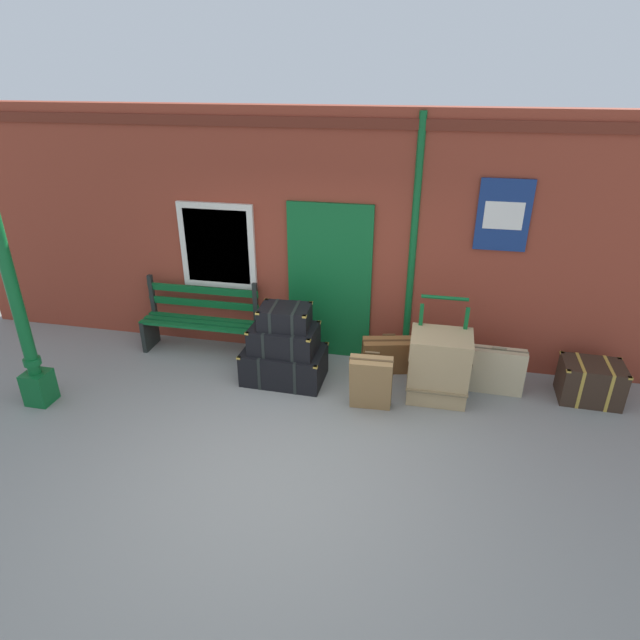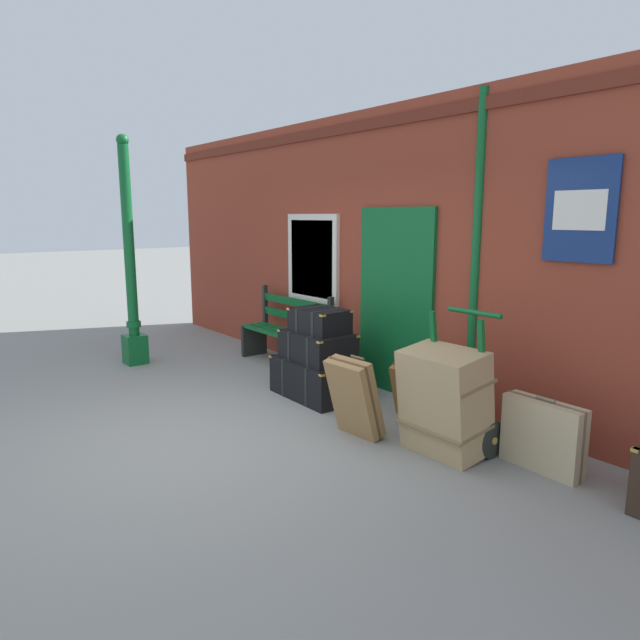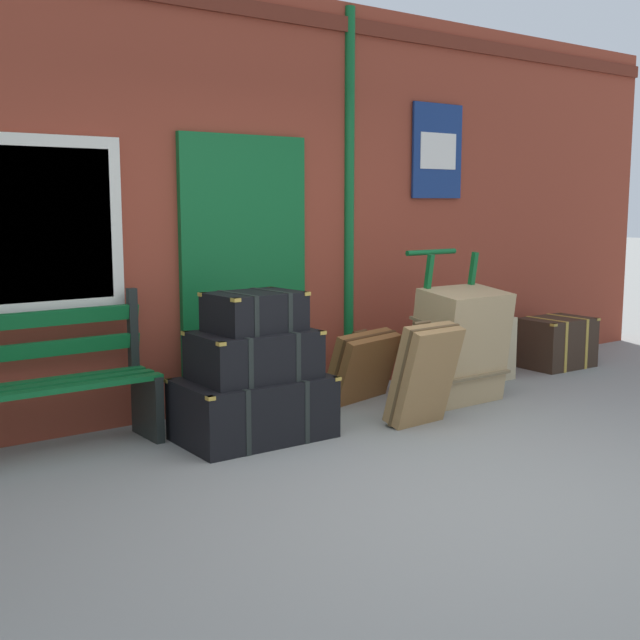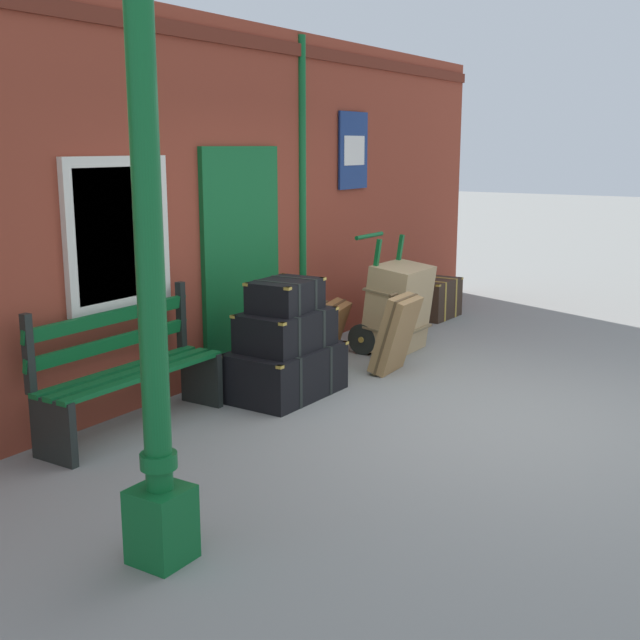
% 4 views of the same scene
% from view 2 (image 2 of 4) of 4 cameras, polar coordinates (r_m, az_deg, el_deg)
% --- Properties ---
extents(ground_plane, '(60.00, 60.00, 0.00)m').
position_cam_2_polar(ground_plane, '(5.33, -12.31, -11.86)').
color(ground_plane, gray).
extents(brick_facade, '(10.40, 0.35, 3.20)m').
position_cam_2_polar(brick_facade, '(6.50, 8.24, 6.81)').
color(brick_facade, brown).
rests_on(brick_facade, ground).
extents(lamp_post, '(0.28, 0.28, 3.04)m').
position_cam_2_polar(lamp_post, '(7.99, -18.60, 3.89)').
color(lamp_post, '#0F5B28').
rests_on(lamp_post, ground).
extents(platform_bench, '(1.60, 0.43, 1.01)m').
position_cam_2_polar(platform_bench, '(7.63, -3.35, -1.31)').
color(platform_bench, '#0F5B28').
rests_on(platform_bench, ground).
extents(steamer_trunk_base, '(1.03, 0.68, 0.43)m').
position_cam_2_polar(steamer_trunk_base, '(6.35, -0.27, -5.90)').
color(steamer_trunk_base, black).
rests_on(steamer_trunk_base, ground).
extents(steamer_trunk_middle, '(0.83, 0.58, 0.33)m').
position_cam_2_polar(steamer_trunk_middle, '(6.25, -0.24, -2.67)').
color(steamer_trunk_middle, black).
rests_on(steamer_trunk_middle, steamer_trunk_base).
extents(steamer_trunk_top, '(0.63, 0.48, 0.27)m').
position_cam_2_polar(steamer_trunk_top, '(6.19, -0.04, -0.06)').
color(steamer_trunk_top, black).
rests_on(steamer_trunk_top, steamer_trunk_middle).
extents(porters_trolley, '(0.71, 0.56, 1.21)m').
position_cam_2_polar(porters_trolley, '(5.10, 13.65, -9.64)').
color(porters_trolley, black).
rests_on(porters_trolley, ground).
extents(large_brown_trunk, '(0.70, 0.54, 0.93)m').
position_cam_2_polar(large_brown_trunk, '(4.91, 12.50, -8.04)').
color(large_brown_trunk, tan).
rests_on(large_brown_trunk, ground).
extents(suitcase_cream, '(0.67, 0.20, 0.61)m').
position_cam_2_polar(suitcase_cream, '(4.90, 21.63, -10.83)').
color(suitcase_cream, tan).
rests_on(suitcase_cream, ground).
extents(suitcase_umber, '(0.71, 0.47, 0.58)m').
position_cam_2_polar(suitcase_umber, '(5.70, 10.61, -7.26)').
color(suitcase_umber, brown).
rests_on(suitcase_umber, ground).
extents(suitcase_beige, '(0.49, 0.38, 0.76)m').
position_cam_2_polar(suitcase_beige, '(5.18, 3.51, -7.86)').
color(suitcase_beige, olive).
rests_on(suitcase_beige, ground).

